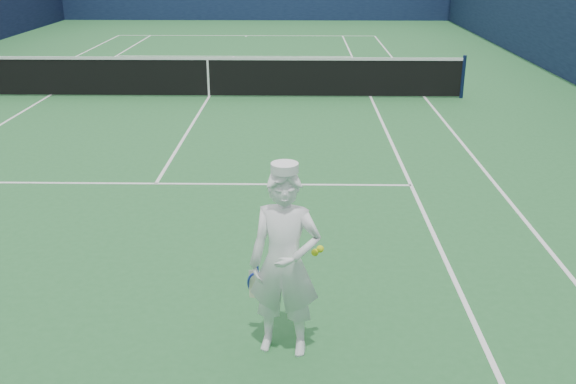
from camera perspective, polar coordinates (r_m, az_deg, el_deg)
The scene contains 5 objects.
ground at distance 16.63m, azimuth -7.03°, elevation 8.40°, with size 80.00×80.00×0.00m, color #266632.
court_markings at distance 16.63m, azimuth -7.03°, elevation 8.41°, with size 11.03×23.83×0.01m.
windscreen_fence at distance 16.32m, azimuth -7.35°, elevation 15.26°, with size 20.12×36.12×4.00m.
tennis_net at distance 16.52m, azimuth -7.11°, elevation 10.27°, with size 12.88×0.09×1.07m.
tennis_player at distance 5.84m, azimuth -0.29°, elevation -6.34°, with size 0.76×0.58×1.86m.
Camera 1 is at (2.32, -16.07, 3.60)m, focal length 40.00 mm.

